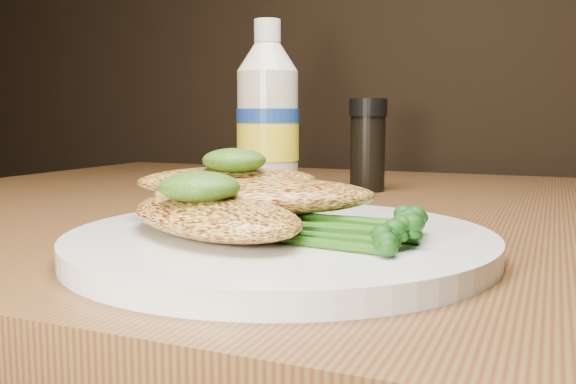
% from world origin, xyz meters
% --- Properties ---
extents(plate, '(0.28, 0.28, 0.01)m').
position_xyz_m(plate, '(-0.02, 0.82, 0.76)').
color(plate, silver).
rests_on(plate, dining_table).
extents(chicken_front, '(0.18, 0.15, 0.03)m').
position_xyz_m(chicken_front, '(-0.05, 0.79, 0.78)').
color(chicken_front, gold).
rests_on(chicken_front, plate).
extents(chicken_mid, '(0.18, 0.13, 0.02)m').
position_xyz_m(chicken_mid, '(-0.04, 0.84, 0.79)').
color(chicken_mid, gold).
rests_on(chicken_mid, plate).
extents(chicken_back, '(0.15, 0.13, 0.02)m').
position_xyz_m(chicken_back, '(-0.08, 0.86, 0.79)').
color(chicken_back, gold).
rests_on(chicken_back, plate).
extents(pesto_front, '(0.06, 0.05, 0.02)m').
position_xyz_m(pesto_front, '(-0.06, 0.78, 0.80)').
color(pesto_front, '#153708').
rests_on(pesto_front, chicken_front).
extents(pesto_back, '(0.05, 0.05, 0.02)m').
position_xyz_m(pesto_back, '(-0.07, 0.85, 0.81)').
color(pesto_back, '#153708').
rests_on(pesto_back, chicken_back).
extents(broccolini_bundle, '(0.16, 0.14, 0.02)m').
position_xyz_m(broccolini_bundle, '(0.02, 0.82, 0.78)').
color(broccolini_bundle, '#245913').
rests_on(broccolini_bundle, plate).
extents(mayo_bottle, '(0.07, 0.07, 0.19)m').
position_xyz_m(mayo_bottle, '(-0.14, 1.07, 0.85)').
color(mayo_bottle, beige).
rests_on(mayo_bottle, dining_table).
extents(pepper_grinder, '(0.05, 0.05, 0.11)m').
position_xyz_m(pepper_grinder, '(-0.06, 1.17, 0.81)').
color(pepper_grinder, black).
rests_on(pepper_grinder, dining_table).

